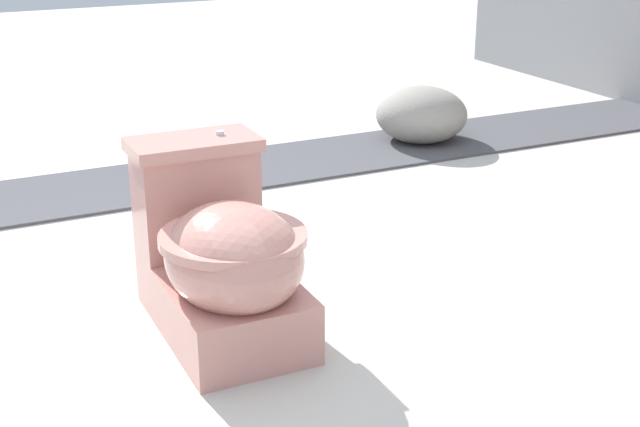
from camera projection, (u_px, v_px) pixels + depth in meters
ground_plane at (235, 316)px, 2.59m from camera, size 14.00×14.00×0.00m
gravel_strip at (235, 170)px, 3.88m from camera, size 0.56×8.00×0.01m
toilet at (222, 258)px, 2.43m from camera, size 0.64×0.40×0.52m
boulder_near at (421, 115)px, 4.28m from camera, size 0.51×0.51×0.27m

